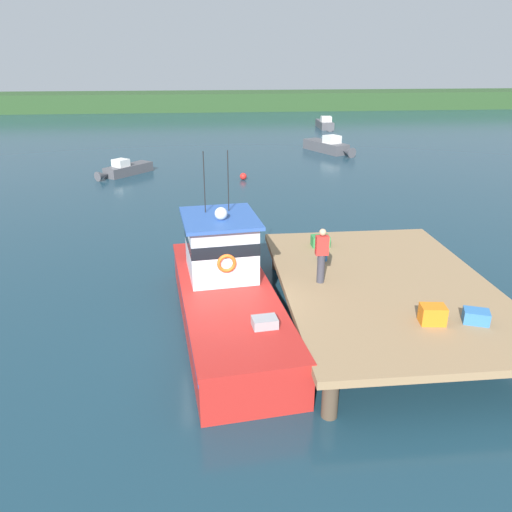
{
  "coord_description": "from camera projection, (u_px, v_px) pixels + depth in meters",
  "views": [
    {
      "loc": [
        -0.27,
        -12.71,
        7.33
      ],
      "look_at": [
        1.2,
        1.91,
        1.4
      ],
      "focal_mm": 35.06,
      "sensor_mm": 36.0,
      "label": 1
    }
  ],
  "objects": [
    {
      "name": "ground_plane",
      "position": [
        222.0,
        327.0,
        14.5
      ],
      "size": [
        200.0,
        200.0,
        0.0
      ],
      "primitive_type": "plane",
      "color": "#193847"
    },
    {
      "name": "dock",
      "position": [
        385.0,
        286.0,
        14.54
      ],
      "size": [
        6.0,
        9.0,
        1.2
      ],
      "color": "#4C3D2D",
      "rests_on": "ground"
    },
    {
      "name": "main_fishing_boat",
      "position": [
        225.0,
        288.0,
        14.57
      ],
      "size": [
        3.44,
        9.94,
        4.8
      ],
      "color": "red",
      "rests_on": "ground"
    },
    {
      "name": "crate_stack_mid_dock",
      "position": [
        476.0,
        316.0,
        12.27
      ],
      "size": [
        0.72,
        0.63,
        0.32
      ],
      "primitive_type": "cube",
      "rotation": [
        0.0,
        0.0,
        -0.37
      ],
      "color": "#3370B2",
      "rests_on": "dock"
    },
    {
      "name": "crate_single_by_cleat",
      "position": [
        320.0,
        241.0,
        17.16
      ],
      "size": [
        0.61,
        0.46,
        0.37
      ],
      "primitive_type": "cube",
      "rotation": [
        0.0,
        0.0,
        0.03
      ],
      "color": "#2D8442",
      "rests_on": "dock"
    },
    {
      "name": "crate_single_far",
      "position": [
        433.0,
        314.0,
        12.21
      ],
      "size": [
        0.65,
        0.51,
        0.47
      ],
      "primitive_type": "cube",
      "rotation": [
        0.0,
        0.0,
        -0.13
      ],
      "color": "orange",
      "rests_on": "dock"
    },
    {
      "name": "bait_bucket",
      "position": [
        322.0,
        255.0,
        15.99
      ],
      "size": [
        0.32,
        0.32,
        0.34
      ],
      "primitive_type": "cylinder",
      "color": "#2866B2",
      "rests_on": "dock"
    },
    {
      "name": "deckhand_by_the_boat",
      "position": [
        322.0,
        255.0,
        14.19
      ],
      "size": [
        0.36,
        0.22,
        1.63
      ],
      "color": "#383842",
      "rests_on": "dock"
    },
    {
      "name": "moored_boat_mid_harbor",
      "position": [
        325.0,
        124.0,
        53.29
      ],
      "size": [
        1.46,
        5.12,
        1.29
      ],
      "color": "#4C4C51",
      "rests_on": "ground"
    },
    {
      "name": "moored_boat_far_right",
      "position": [
        329.0,
        146.0,
        40.23
      ],
      "size": [
        3.28,
        5.36,
        1.38
      ],
      "color": "#4C4C51",
      "rests_on": "ground"
    },
    {
      "name": "moored_boat_outer_mooring",
      "position": [
        125.0,
        169.0,
        32.64
      ],
      "size": [
        3.39,
        3.75,
        1.07
      ],
      "color": "#4C4C51",
      "rests_on": "ground"
    },
    {
      "name": "mooring_buoy_spare_mooring",
      "position": [
        243.0,
        176.0,
        31.45
      ],
      "size": [
        0.43,
        0.43,
        0.43
      ],
      "primitive_type": "sphere",
      "color": "red",
      "rests_on": "ground"
    },
    {
      "name": "far_shoreline",
      "position": [
        206.0,
        101.0,
        71.25
      ],
      "size": [
        120.0,
        8.0,
        2.4
      ],
      "primitive_type": "cube",
      "color": "#284723",
      "rests_on": "ground"
    }
  ]
}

